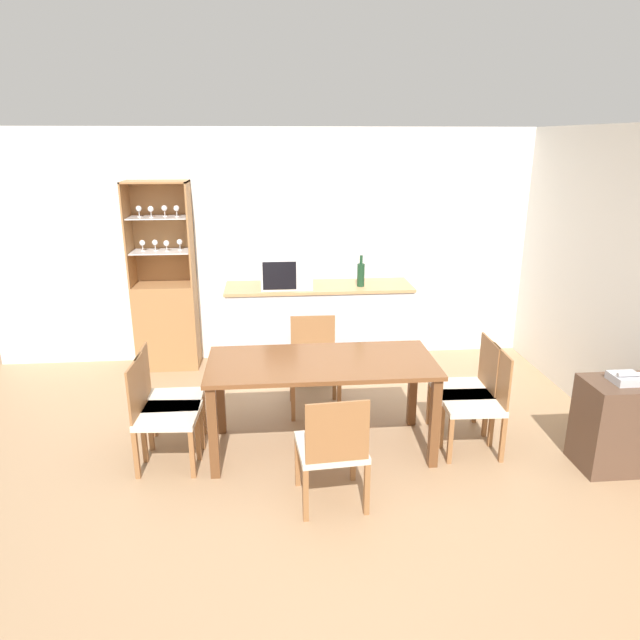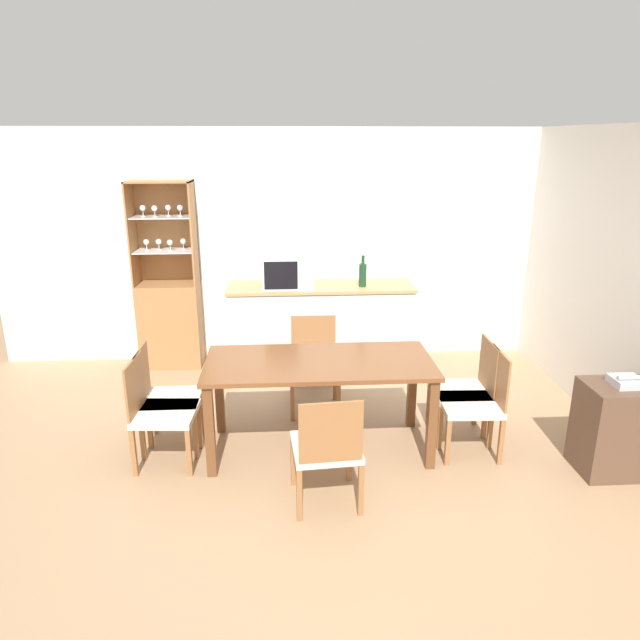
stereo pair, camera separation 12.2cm
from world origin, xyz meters
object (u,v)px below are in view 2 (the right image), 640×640
(telephone, at_px, (627,381))
(dining_table, at_px, (319,373))
(dining_chair_head_far, at_px, (314,365))
(wine_bottle, at_px, (363,274))
(microwave, at_px, (288,271))
(dining_chair_side_right_near, at_px, (476,402))
(dining_chair_side_right_far, at_px, (466,390))
(dining_chair_side_left_far, at_px, (166,398))
(dining_chair_head_near, at_px, (327,448))
(side_cabinet, at_px, (620,428))
(dining_chair_side_left_near, at_px, (160,411))
(display_cabinet, at_px, (170,311))

(telephone, bearing_deg, dining_table, 168.06)
(dining_chair_head_far, relative_size, telephone, 3.99)
(dining_table, xyz_separation_m, wine_bottle, (0.53, 1.40, 0.46))
(microwave, bearing_deg, dining_chair_side_right_near, -47.51)
(dining_chair_side_right_far, distance_m, dining_chair_side_left_far, 2.47)
(dining_chair_head_near, distance_m, microwave, 2.34)
(microwave, relative_size, side_cabinet, 0.72)
(dining_chair_side_left_near, bearing_deg, side_cabinet, 87.91)
(dining_chair_side_left_near, xyz_separation_m, side_cabinet, (3.47, -0.35, -0.08))
(display_cabinet, relative_size, dining_table, 1.13)
(display_cabinet, bearing_deg, side_cabinet, -32.72)
(dining_table, xyz_separation_m, dining_chair_side_left_far, (-1.24, 0.12, -0.23))
(dining_chair_side_left_near, relative_size, dining_chair_head_near, 1.00)
(dining_chair_side_right_near, distance_m, microwave, 2.28)
(microwave, relative_size, wine_bottle, 1.60)
(dining_chair_head_near, bearing_deg, telephone, 2.66)
(dining_table, distance_m, dining_chair_head_far, 0.78)
(dining_chair_head_far, relative_size, wine_bottle, 2.69)
(dining_chair_side_left_far, bearing_deg, dining_chair_side_right_far, 90.21)
(dining_chair_side_right_far, bearing_deg, telephone, -119.25)
(dining_chair_head_near, relative_size, dining_chair_side_left_far, 1.00)
(dining_table, height_order, dining_chair_side_right_near, dining_chair_side_right_near)
(dining_chair_side_left_far, relative_size, wine_bottle, 2.69)
(display_cabinet, distance_m, dining_chair_side_right_far, 3.31)
(dining_chair_head_far, bearing_deg, telephone, 151.96)
(dining_chair_side_left_near, relative_size, wine_bottle, 2.69)
(dining_chair_head_far, bearing_deg, dining_chair_side_right_near, 145.53)
(microwave, height_order, telephone, microwave)
(display_cabinet, bearing_deg, telephone, -32.83)
(dining_table, bearing_deg, dining_chair_head_near, -89.72)
(side_cabinet, bearing_deg, dining_chair_side_left_far, 170.36)
(microwave, xyz_separation_m, side_cabinet, (2.46, -1.94, -0.81))
(telephone, bearing_deg, side_cabinet, 3.58)
(dining_chair_head_near, relative_size, telephone, 3.99)
(dining_table, relative_size, dining_chair_side_left_far, 2.09)
(dining_chair_head_near, height_order, microwave, microwave)
(microwave, bearing_deg, dining_table, -81.41)
(dining_table, height_order, dining_chair_side_left_near, dining_chair_side_left_near)
(dining_chair_side_left_near, height_order, dining_chair_side_right_near, same)
(dining_chair_side_left_near, height_order, dining_chair_side_left_far, same)
(dining_chair_side_left_near, xyz_separation_m, wine_bottle, (1.76, 1.52, 0.70))
(display_cabinet, xyz_separation_m, dining_chair_head_far, (1.52, -1.20, -0.19))
(side_cabinet, bearing_deg, dining_chair_side_right_far, 149.51)
(telephone, bearing_deg, dining_chair_side_left_far, 170.31)
(display_cabinet, xyz_separation_m, dining_chair_side_right_near, (2.76, -2.07, -0.19))
(dining_chair_head_far, bearing_deg, dining_chair_head_near, 90.80)
(display_cabinet, height_order, telephone, display_cabinet)
(dining_chair_side_right_near, bearing_deg, telephone, -106.96)
(dining_table, xyz_separation_m, dining_chair_head_near, (0.00, -0.75, -0.23))
(wine_bottle, bearing_deg, dining_chair_head_near, -103.66)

